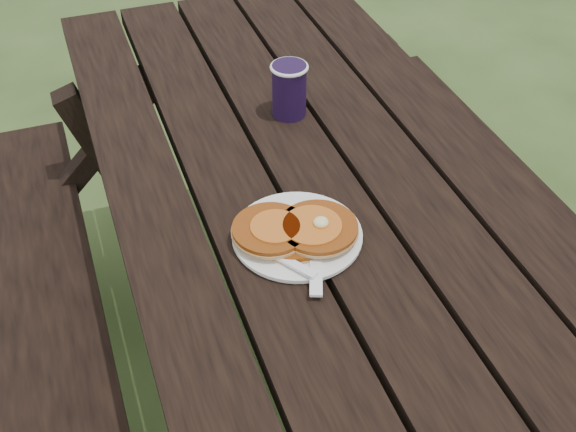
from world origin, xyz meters
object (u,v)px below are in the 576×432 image
object	(u,v)px
pancake_stack	(296,230)
coffee_cup	(289,87)
picnic_table	(323,337)

from	to	relation	value
pancake_stack	coffee_cup	distance (m)	0.39
pancake_stack	coffee_cup	size ratio (longest dim) A/B	1.81
picnic_table	coffee_cup	xyz separation A→B (m)	(0.03, 0.29, 0.45)
picnic_table	coffee_cup	world-z (taller)	coffee_cup
pancake_stack	coffee_cup	world-z (taller)	coffee_cup
pancake_stack	picnic_table	bearing A→B (deg)	39.75
pancake_stack	coffee_cup	bearing A→B (deg)	71.92
picnic_table	pancake_stack	world-z (taller)	pancake_stack
pancake_stack	coffee_cup	xyz separation A→B (m)	(0.12, 0.37, 0.04)
coffee_cup	picnic_table	bearing A→B (deg)	-95.22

